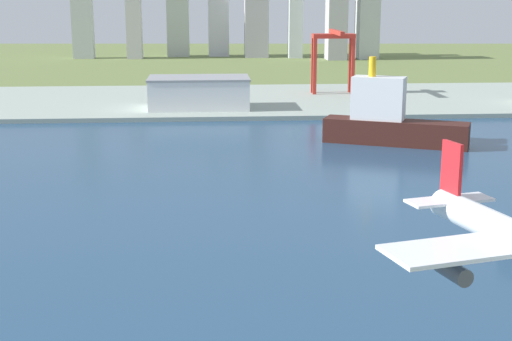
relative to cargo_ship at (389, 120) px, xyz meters
name	(u,v)px	position (x,y,z in m)	size (l,w,h in m)	color
ground_plane	(286,176)	(-51.59, -54.55, -10.77)	(2400.00, 2400.00, 0.00)	olive
water_bay	(309,225)	(-51.59, -114.55, -10.69)	(840.00, 360.00, 0.15)	navy
industrial_pier	(252,100)	(-51.59, 135.45, -9.52)	(840.00, 140.00, 2.50)	#94A397
cargo_ship	(389,120)	(0.00, 0.00, 0.00)	(62.59, 37.18, 38.10)	#381914
port_crane_red	(334,47)	(1.60, 153.62, 21.13)	(26.87, 41.14, 40.56)	#B72D23
warehouse_main	(199,92)	(-83.84, 97.45, 0.43)	(56.13, 32.80, 17.35)	white
distant_skyline	(234,5)	(-48.92, 467.84, 43.66)	(313.44, 76.00, 140.22)	#B4B9BC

